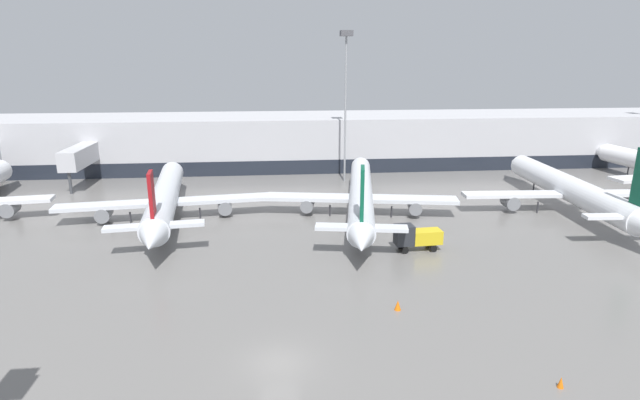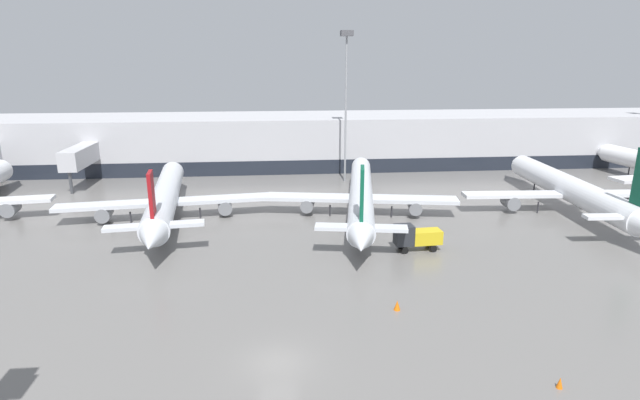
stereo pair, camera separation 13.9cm
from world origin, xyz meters
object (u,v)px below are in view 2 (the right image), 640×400
at_px(parked_jet_1, 361,194).
at_px(apron_light_mast_6, 346,68).
at_px(traffic_cone_0, 397,305).
at_px(traffic_cone_3, 560,383).
at_px(parked_jet_4, 165,198).
at_px(service_truck_0, 416,236).
at_px(parked_jet_2, 571,190).

distance_m(parked_jet_1, apron_light_mast_6, 23.07).
height_order(traffic_cone_0, apron_light_mast_6, apron_light_mast_6).
relative_size(parked_jet_1, traffic_cone_3, 54.80).
distance_m(parked_jet_4, traffic_cone_3, 46.19).
relative_size(service_truck_0, apron_light_mast_6, 0.21).
xyz_separation_m(parked_jet_2, apron_light_mast_6, (-26.29, 18.55, 14.63)).
bearing_deg(apron_light_mast_6, service_truck_0, -84.24).
xyz_separation_m(traffic_cone_0, traffic_cone_3, (7.29, -10.22, -0.04)).
bearing_deg(parked_jet_2, traffic_cone_0, 133.06).
xyz_separation_m(parked_jet_2, service_truck_0, (-23.26, -11.49, -1.32)).
height_order(parked_jet_1, traffic_cone_0, parked_jet_1).
height_order(parked_jet_1, service_truck_0, parked_jet_1).
distance_m(parked_jet_2, parked_jet_4, 50.60).
bearing_deg(traffic_cone_3, parked_jet_1, 99.69).
relative_size(parked_jet_4, service_truck_0, 7.22).
height_order(parked_jet_2, service_truck_0, parked_jet_2).
distance_m(parked_jet_1, traffic_cone_0, 24.67).
bearing_deg(apron_light_mast_6, parked_jet_1, -91.60).
height_order(parked_jet_1, traffic_cone_3, parked_jet_1).
height_order(parked_jet_1, apron_light_mast_6, apron_light_mast_6).
bearing_deg(service_truck_0, parked_jet_1, -78.05).
bearing_deg(parked_jet_1, traffic_cone_3, -160.54).
bearing_deg(parked_jet_1, traffic_cone_0, -173.38).
bearing_deg(apron_light_mast_6, traffic_cone_3, -84.07).
xyz_separation_m(parked_jet_1, parked_jet_2, (26.79, -0.88, 0.20)).
relative_size(parked_jet_1, traffic_cone_0, 49.00).
height_order(parked_jet_1, parked_jet_4, parked_jet_1).
distance_m(traffic_cone_0, traffic_cone_3, 12.56).
xyz_separation_m(parked_jet_1, traffic_cone_3, (5.94, -34.75, -2.26)).
height_order(service_truck_0, traffic_cone_0, service_truck_0).
xyz_separation_m(parked_jet_4, traffic_cone_3, (29.73, -35.27, -2.28)).
bearing_deg(parked_jet_1, parked_jet_4, 98.52).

